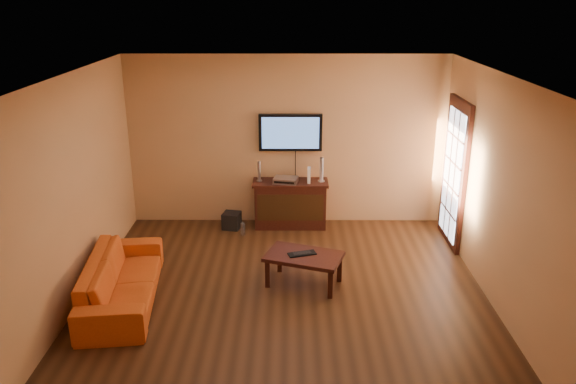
{
  "coord_description": "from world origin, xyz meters",
  "views": [
    {
      "loc": [
        0.06,
        -6.12,
        3.56
      ],
      "look_at": [
        0.03,
        0.8,
        1.1
      ],
      "focal_mm": 35.0,
      "sensor_mm": 36.0,
      "label": 1
    }
  ],
  "objects_px": {
    "keyboard": "(302,254)",
    "game_console": "(309,175)",
    "speaker_left": "(259,172)",
    "bottle": "(243,229)",
    "coffee_table": "(304,259)",
    "speaker_right": "(322,170)",
    "subwoofer": "(232,220)",
    "television": "(290,133)",
    "sofa": "(121,273)",
    "media_console": "(290,204)",
    "av_receiver": "(286,180)"
  },
  "relations": [
    {
      "from": "television",
      "to": "speaker_right",
      "type": "height_order",
      "value": "television"
    },
    {
      "from": "coffee_table",
      "to": "av_receiver",
      "type": "distance_m",
      "value": 1.95
    },
    {
      "from": "television",
      "to": "game_console",
      "type": "distance_m",
      "value": 0.73
    },
    {
      "from": "speaker_right",
      "to": "game_console",
      "type": "height_order",
      "value": "speaker_right"
    },
    {
      "from": "media_console",
      "to": "television",
      "type": "height_order",
      "value": "television"
    },
    {
      "from": "coffee_table",
      "to": "av_receiver",
      "type": "bearing_deg",
      "value": 97.48
    },
    {
      "from": "subwoofer",
      "to": "bottle",
      "type": "relative_size",
      "value": 1.2
    },
    {
      "from": "media_console",
      "to": "coffee_table",
      "type": "height_order",
      "value": "media_console"
    },
    {
      "from": "bottle",
      "to": "keyboard",
      "type": "height_order",
      "value": "keyboard"
    },
    {
      "from": "speaker_left",
      "to": "game_console",
      "type": "xyz_separation_m",
      "value": [
        0.78,
        -0.06,
        -0.03
      ]
    },
    {
      "from": "television",
      "to": "subwoofer",
      "type": "relative_size",
      "value": 3.79
    },
    {
      "from": "coffee_table",
      "to": "bottle",
      "type": "relative_size",
      "value": 4.95
    },
    {
      "from": "coffee_table",
      "to": "subwoofer",
      "type": "relative_size",
      "value": 4.13
    },
    {
      "from": "speaker_left",
      "to": "bottle",
      "type": "bearing_deg",
      "value": -121.82
    },
    {
      "from": "coffee_table",
      "to": "game_console",
      "type": "distance_m",
      "value": 1.97
    },
    {
      "from": "media_console",
      "to": "speaker_right",
      "type": "distance_m",
      "value": 0.74
    },
    {
      "from": "sofa",
      "to": "subwoofer",
      "type": "height_order",
      "value": "sofa"
    },
    {
      "from": "television",
      "to": "game_console",
      "type": "bearing_deg",
      "value": -36.64
    },
    {
      "from": "av_receiver",
      "to": "speaker_left",
      "type": "bearing_deg",
      "value": -179.57
    },
    {
      "from": "speaker_right",
      "to": "subwoofer",
      "type": "height_order",
      "value": "speaker_right"
    },
    {
      "from": "sofa",
      "to": "speaker_left",
      "type": "bearing_deg",
      "value": -39.38
    },
    {
      "from": "game_console",
      "to": "subwoofer",
      "type": "bearing_deg",
      "value": -173.48
    },
    {
      "from": "av_receiver",
      "to": "television",
      "type": "bearing_deg",
      "value": 84.01
    },
    {
      "from": "speaker_left",
      "to": "keyboard",
      "type": "distance_m",
      "value": 2.11
    },
    {
      "from": "television",
      "to": "av_receiver",
      "type": "relative_size",
      "value": 2.71
    },
    {
      "from": "coffee_table",
      "to": "bottle",
      "type": "bearing_deg",
      "value": 120.46
    },
    {
      "from": "speaker_right",
      "to": "av_receiver",
      "type": "relative_size",
      "value": 1.07
    },
    {
      "from": "speaker_right",
      "to": "game_console",
      "type": "xyz_separation_m",
      "value": [
        -0.2,
        -0.04,
        -0.06
      ]
    },
    {
      "from": "media_console",
      "to": "sofa",
      "type": "distance_m",
      "value": 3.12
    },
    {
      "from": "coffee_table",
      "to": "keyboard",
      "type": "height_order",
      "value": "keyboard"
    },
    {
      "from": "coffee_table",
      "to": "speaker_right",
      "type": "xyz_separation_m",
      "value": [
        0.31,
        1.94,
        0.58
      ]
    },
    {
      "from": "coffee_table",
      "to": "sofa",
      "type": "distance_m",
      "value": 2.25
    },
    {
      "from": "television",
      "to": "coffee_table",
      "type": "relative_size",
      "value": 0.92
    },
    {
      "from": "television",
      "to": "sofa",
      "type": "xyz_separation_m",
      "value": [
        -2.04,
        -2.55,
        -1.12
      ]
    },
    {
      "from": "television",
      "to": "speaker_left",
      "type": "distance_m",
      "value": 0.79
    },
    {
      "from": "speaker_left",
      "to": "subwoofer",
      "type": "xyz_separation_m",
      "value": [
        -0.44,
        -0.13,
        -0.77
      ]
    },
    {
      "from": "coffee_table",
      "to": "sofa",
      "type": "height_order",
      "value": "sofa"
    },
    {
      "from": "game_console",
      "to": "keyboard",
      "type": "bearing_deg",
      "value": -91.23
    },
    {
      "from": "speaker_left",
      "to": "game_console",
      "type": "relative_size",
      "value": 1.4
    },
    {
      "from": "sofa",
      "to": "speaker_left",
      "type": "distance_m",
      "value": 2.89
    },
    {
      "from": "bottle",
      "to": "sofa",
      "type": "bearing_deg",
      "value": -123.05
    },
    {
      "from": "sofa",
      "to": "media_console",
      "type": "bearing_deg",
      "value": -47.32
    },
    {
      "from": "coffee_table",
      "to": "bottle",
      "type": "height_order",
      "value": "coffee_table"
    },
    {
      "from": "sofa",
      "to": "keyboard",
      "type": "height_order",
      "value": "sofa"
    },
    {
      "from": "television",
      "to": "av_receiver",
      "type": "height_order",
      "value": "television"
    },
    {
      "from": "sofa",
      "to": "speaker_right",
      "type": "distance_m",
      "value": 3.51
    },
    {
      "from": "keyboard",
      "to": "game_console",
      "type": "bearing_deg",
      "value": 85.71
    },
    {
      "from": "sofa",
      "to": "keyboard",
      "type": "distance_m",
      "value": 2.23
    },
    {
      "from": "speaker_left",
      "to": "bottle",
      "type": "relative_size",
      "value": 1.5
    },
    {
      "from": "game_console",
      "to": "bottle",
      "type": "height_order",
      "value": "game_console"
    }
  ]
}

